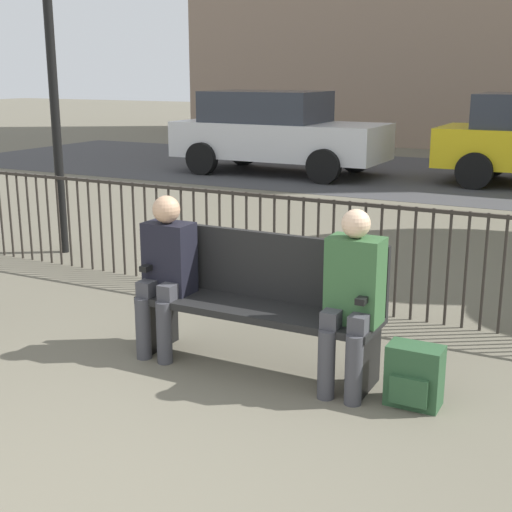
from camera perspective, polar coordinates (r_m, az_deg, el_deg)
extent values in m
cube|color=black|center=(4.86, 0.00, -4.28)|extent=(1.72, 0.45, 0.05)
cube|color=black|center=(4.95, 1.04, -0.79)|extent=(1.72, 0.05, 0.47)
cube|color=black|center=(5.33, -7.66, -5.26)|extent=(0.06, 0.38, 0.40)
cube|color=black|center=(4.65, 8.84, -8.33)|extent=(0.06, 0.38, 0.40)
cube|color=black|center=(5.20, -7.83, -0.58)|extent=(0.06, 0.38, 0.04)
cube|color=black|center=(4.50, 9.07, -3.03)|extent=(0.06, 0.38, 0.04)
cylinder|color=#3D3D42|center=(5.15, -9.01, -5.74)|extent=(0.11, 0.11, 0.45)
cylinder|color=#3D3D42|center=(5.05, -7.35, -6.09)|extent=(0.11, 0.11, 0.45)
cube|color=#3D3D42|center=(5.14, -8.46, -2.52)|extent=(0.11, 0.20, 0.12)
cube|color=#3D3D42|center=(5.04, -6.80, -2.81)|extent=(0.11, 0.20, 0.12)
cube|color=black|center=(5.13, -6.94, -0.12)|extent=(0.34, 0.22, 0.51)
sphere|color=tan|center=(5.03, -7.19, 3.71)|extent=(0.20, 0.20, 0.20)
cylinder|color=#3D3D42|center=(4.51, 5.65, -8.64)|extent=(0.11, 0.11, 0.45)
cylinder|color=#3D3D42|center=(4.45, 7.82, -9.02)|extent=(0.11, 0.11, 0.45)
cube|color=#3D3D42|center=(4.49, 6.22, -4.95)|extent=(0.11, 0.20, 0.12)
cube|color=#3D3D42|center=(4.44, 8.39, -5.29)|extent=(0.11, 0.20, 0.12)
cube|color=#335B33|center=(4.50, 7.93, -1.94)|extent=(0.34, 0.22, 0.55)
sphere|color=beige|center=(4.40, 8.01, 2.58)|extent=(0.18, 0.18, 0.18)
cube|color=#284C2D|center=(4.52, 12.56, -9.30)|extent=(0.33, 0.20, 0.39)
cube|color=#284C2D|center=(4.44, 12.11, -10.56)|extent=(0.23, 0.04, 0.17)
cylinder|color=#2D2823|center=(8.36, -19.74, 3.21)|extent=(0.02, 0.02, 0.95)
cylinder|color=#2D2823|center=(8.26, -19.08, 3.14)|extent=(0.02, 0.02, 0.95)
cylinder|color=#2D2823|center=(8.16, -18.39, 3.06)|extent=(0.02, 0.02, 0.95)
cylinder|color=#2D2823|center=(8.06, -17.70, 2.99)|extent=(0.02, 0.02, 0.95)
cylinder|color=#2D2823|center=(7.96, -16.98, 2.90)|extent=(0.02, 0.02, 0.95)
cylinder|color=#2D2823|center=(7.86, -16.25, 2.82)|extent=(0.02, 0.02, 0.95)
cylinder|color=#2D2823|center=(7.77, -15.50, 2.74)|extent=(0.02, 0.02, 0.95)
cylinder|color=#2D2823|center=(7.67, -14.73, 2.65)|extent=(0.02, 0.02, 0.95)
cylinder|color=#2D2823|center=(7.58, -13.94, 2.56)|extent=(0.02, 0.02, 0.95)
cylinder|color=#2D2823|center=(7.49, -13.13, 2.46)|extent=(0.02, 0.02, 0.95)
cylinder|color=#2D2823|center=(7.40, -12.31, 2.37)|extent=(0.02, 0.02, 0.95)
cylinder|color=#2D2823|center=(7.32, -11.46, 2.27)|extent=(0.02, 0.02, 0.95)
cylinder|color=#2D2823|center=(7.23, -10.59, 2.17)|extent=(0.02, 0.02, 0.95)
cylinder|color=#2D2823|center=(7.15, -9.71, 2.06)|extent=(0.02, 0.02, 0.95)
cylinder|color=#2D2823|center=(7.06, -8.80, 1.96)|extent=(0.02, 0.02, 0.95)
cylinder|color=#2D2823|center=(6.98, -7.87, 1.84)|extent=(0.02, 0.02, 0.95)
cylinder|color=#2D2823|center=(6.90, -6.92, 1.73)|extent=(0.02, 0.02, 0.95)
cylinder|color=#2D2823|center=(6.83, -5.95, 1.61)|extent=(0.02, 0.02, 0.95)
cylinder|color=#2D2823|center=(6.75, -4.95, 1.49)|extent=(0.02, 0.02, 0.95)
cylinder|color=#2D2823|center=(6.68, -3.94, 1.37)|extent=(0.02, 0.02, 0.95)
cylinder|color=#2D2823|center=(6.61, -2.90, 1.24)|extent=(0.02, 0.02, 0.95)
cylinder|color=#2D2823|center=(6.54, -1.84, 1.12)|extent=(0.02, 0.02, 0.95)
cylinder|color=#2D2823|center=(6.48, -0.76, 0.98)|extent=(0.02, 0.02, 0.95)
cylinder|color=#2D2823|center=(6.41, 0.34, 0.85)|extent=(0.02, 0.02, 0.95)
cylinder|color=#2D2823|center=(6.35, 1.46, 0.71)|extent=(0.02, 0.02, 0.95)
cylinder|color=#2D2823|center=(6.29, 2.61, 0.57)|extent=(0.02, 0.02, 0.95)
cylinder|color=#2D2823|center=(6.24, 3.77, 0.42)|extent=(0.02, 0.02, 0.95)
cylinder|color=#2D2823|center=(6.19, 4.96, 0.28)|extent=(0.02, 0.02, 0.95)
cylinder|color=#2D2823|center=(6.14, 6.16, 0.13)|extent=(0.02, 0.02, 0.95)
cylinder|color=#2D2823|center=(6.09, 7.39, -0.02)|extent=(0.02, 0.02, 0.95)
cylinder|color=#2D2823|center=(6.04, 8.63, -0.18)|extent=(0.02, 0.02, 0.95)
cylinder|color=#2D2823|center=(6.00, 9.89, -0.33)|extent=(0.02, 0.02, 0.95)
cylinder|color=#2D2823|center=(5.96, 11.17, -0.49)|extent=(0.02, 0.02, 0.95)
cylinder|color=#2D2823|center=(5.93, 12.47, -0.65)|extent=(0.02, 0.02, 0.95)
cylinder|color=#2D2823|center=(5.89, 13.78, -0.81)|extent=(0.02, 0.02, 0.95)
cylinder|color=#2D2823|center=(5.87, 15.10, -0.98)|extent=(0.02, 0.02, 0.95)
cylinder|color=#2D2823|center=(5.84, 16.44, -1.14)|extent=(0.02, 0.02, 0.95)
cylinder|color=#2D2823|center=(5.82, 17.79, -1.30)|extent=(0.02, 0.02, 0.95)
cylinder|color=#2D2823|center=(5.80, 19.14, -1.47)|extent=(0.02, 0.02, 0.95)
cube|color=#2D2823|center=(6.03, 6.46, 4.30)|extent=(9.00, 0.03, 0.03)
cylinder|color=black|center=(8.17, -15.93, 13.16)|extent=(0.10, 0.10, 3.75)
cube|color=#3D3D3F|center=(14.21, 18.72, 5.72)|extent=(24.00, 6.00, 0.01)
cylinder|color=black|center=(13.03, 17.06, 6.53)|extent=(0.64, 0.20, 0.64)
cylinder|color=black|center=(14.73, 18.35, 7.29)|extent=(0.64, 0.20, 0.64)
cube|color=silver|center=(14.39, 1.93, 9.25)|extent=(4.20, 1.70, 0.70)
cube|color=#2D333D|center=(14.48, 0.81, 11.87)|extent=(2.31, 1.56, 0.60)
cylinder|color=black|center=(13.11, 5.43, 7.14)|extent=(0.64, 0.20, 0.64)
cylinder|color=black|center=(14.73, 8.02, 7.88)|extent=(0.64, 0.20, 0.64)
cylinder|color=black|center=(14.29, -4.37, 7.77)|extent=(0.64, 0.20, 0.64)
cylinder|color=black|center=(15.79, -1.01, 8.45)|extent=(0.64, 0.20, 0.64)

